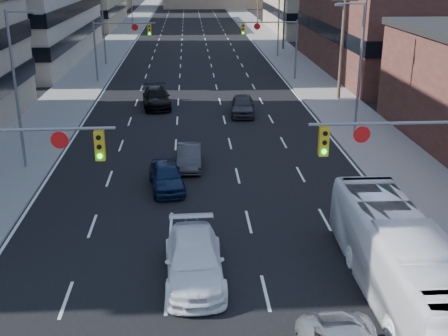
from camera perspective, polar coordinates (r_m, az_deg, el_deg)
road_surface at (r=141.99m, az=-3.37°, el=15.57°), size 18.00×300.00×0.02m
sidewalk_left at (r=142.38m, az=-8.17°, el=15.45°), size 5.00×300.00×0.15m
sidewalk_right at (r=142.52m, az=1.44°, el=15.64°), size 5.00×300.00×0.15m
storefront_right_mid at (r=66.70m, az=18.80°, el=13.24°), size 20.00×30.00×9.00m
signal_near_left at (r=21.80m, az=-21.08°, el=-0.10°), size 6.59×0.33×6.00m
signal_near_right at (r=22.35m, az=18.36°, el=0.73°), size 6.59×0.33×6.00m
signal_far_left at (r=57.38m, az=-10.69°, el=12.77°), size 6.09×0.33×6.00m
signal_far_right at (r=57.60m, az=5.06°, el=13.06°), size 6.09×0.33×6.00m
utility_pole_block at (r=49.60m, az=11.99°, el=13.29°), size 2.20×0.28×11.00m
utility_pole_midblock at (r=78.82m, az=6.17°, el=16.01°), size 2.20×0.28×11.00m
streetlight_left_near at (r=33.54m, az=-20.21°, el=8.09°), size 2.03×0.22×9.00m
streetlight_left_mid at (r=67.50m, az=-12.06°, el=14.39°), size 2.03×0.22×9.00m
streetlight_left_far at (r=102.17m, az=-9.30°, el=16.39°), size 2.03×0.22×9.00m
streetlight_right_near at (r=38.72m, az=13.44°, el=10.25°), size 2.03×0.22×9.00m
streetlight_right_far at (r=72.67m, az=5.45°, el=15.11°), size 2.03×0.22×9.00m
white_van at (r=21.52m, az=-3.05°, el=-9.34°), size 2.36×5.45×1.56m
transit_bus at (r=21.08m, az=17.47°, el=-8.85°), size 2.58×10.63×2.96m
sedan_blue at (r=29.90m, az=-5.87°, el=-0.82°), size 2.23×4.35×1.42m
sedan_grey_center at (r=32.97m, az=-3.54°, el=1.16°), size 1.43×3.96×1.30m
sedan_black_far at (r=47.31m, az=-6.88°, el=7.10°), size 2.73×5.57×1.56m
sedan_grey_right at (r=44.53m, az=1.90°, el=6.40°), size 2.20×4.66×1.54m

